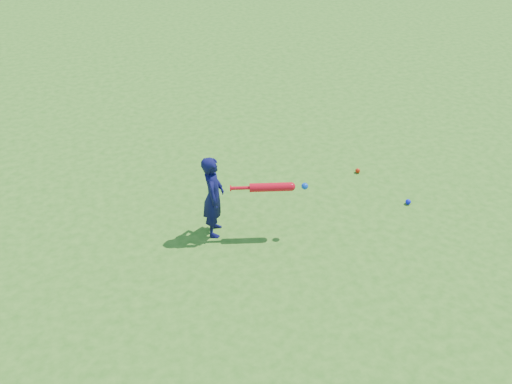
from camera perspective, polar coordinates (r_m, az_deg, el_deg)
ground at (r=7.35m, az=-8.50°, el=-2.15°), size 80.00×80.00×0.00m
child at (r=6.68m, az=-4.29°, el=-0.45°), size 0.34×0.44×1.05m
ground_ball_red at (r=8.18m, az=10.13°, el=2.12°), size 0.07×0.07×0.07m
ground_ball_blue at (r=7.68m, az=14.97°, el=-0.96°), size 0.07×0.07×0.07m
bat_swing at (r=6.57m, az=1.80°, el=0.49°), size 0.89×0.25×0.10m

